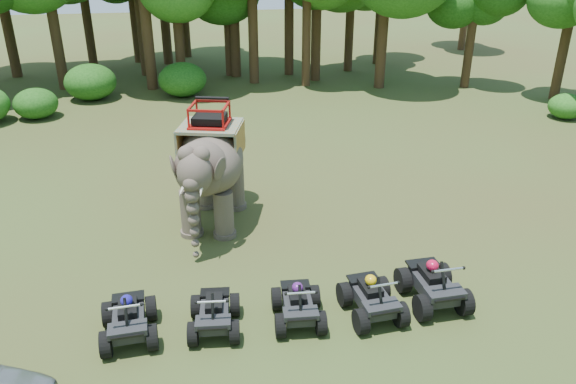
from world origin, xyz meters
name	(u,v)px	position (x,y,z in m)	size (l,w,h in m)	color
ground	(296,275)	(0.00, 0.00, 0.00)	(110.00, 110.00, 0.00)	#47381E
elephant	(212,164)	(-1.94, 3.52, 1.91)	(2.01, 4.56, 3.83)	#4F433A
atv_0	(128,314)	(-4.11, -1.79, 0.61)	(1.21, 1.65, 1.23)	black
atv_1	(214,308)	(-2.22, -1.84, 0.57)	(1.13, 1.55, 1.15)	black
atv_2	(298,300)	(-0.28, -1.86, 0.58)	(1.15, 1.57, 1.17)	black
atv_3	(373,293)	(1.48, -1.93, 0.62)	(1.22, 1.67, 1.24)	black
atv_4	(434,279)	(3.10, -1.69, 0.67)	(1.32, 1.81, 1.34)	black
tree_0	(228,11)	(0.00, 23.12, 3.88)	(5.43, 5.43, 7.76)	#195114
tree_1	(307,28)	(4.21, 19.76, 3.31)	(4.64, 4.64, 6.63)	#195114
tree_2	(385,1)	(8.33, 18.60, 4.82)	(6.75, 6.75, 9.64)	#195114
tree_3	(472,29)	(13.29, 17.84, 3.29)	(4.60, 4.60, 6.58)	#195114
tree_4	(567,33)	(16.90, 14.58, 3.53)	(4.94, 4.94, 7.06)	#195114
tree_25	(50,3)	(-9.71, 21.34, 4.72)	(6.61, 6.61, 9.44)	#195114
tree_27	(380,9)	(10.19, 24.88, 3.62)	(5.06, 5.06, 7.23)	#195114
tree_28	(133,4)	(-5.99, 28.10, 3.87)	(5.42, 5.42, 7.75)	#195114
tree_32	(177,15)	(-2.99, 21.05, 3.99)	(5.58, 5.58, 7.97)	#195114
tree_37	(350,7)	(7.67, 23.11, 3.99)	(5.59, 5.59, 7.98)	#195114
tree_38	(252,5)	(1.29, 20.95, 4.49)	(6.29, 6.29, 8.99)	#195114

